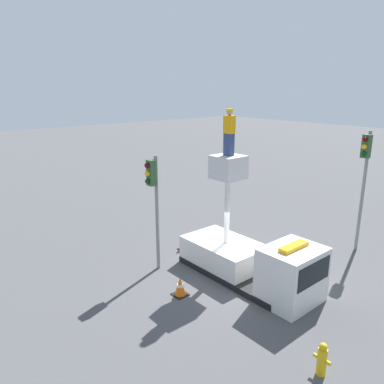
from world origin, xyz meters
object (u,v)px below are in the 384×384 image
at_px(traffic_light_pole, 153,191).
at_px(traffic_cone_rear, 183,243).
at_px(fire_hydrant, 322,359).
at_px(traffic_light_across, 364,168).
at_px(traffic_cone_curbside, 180,287).
at_px(bucket_truck, 249,258).
at_px(worker, 229,132).

bearing_deg(traffic_light_pole, traffic_cone_rear, 110.53).
bearing_deg(fire_hydrant, traffic_light_across, 111.80).
bearing_deg(traffic_cone_rear, traffic_cone_curbside, -40.24).
bearing_deg(traffic_cone_rear, traffic_light_pole, -69.47).
relative_size(traffic_light_pole, traffic_cone_curbside, 6.93).
relative_size(bucket_truck, traffic_light_pole, 1.22).
bearing_deg(traffic_light_across, traffic_cone_curbside, -104.26).
distance_m(traffic_cone_rear, traffic_cone_curbside, 3.92).
bearing_deg(traffic_light_across, fire_hydrant, -68.20).
distance_m(bucket_truck, traffic_cone_rear, 3.89).
bearing_deg(traffic_cone_curbside, fire_hydrant, 4.12).
relative_size(traffic_cone_rear, traffic_cone_curbside, 1.04).
distance_m(worker, traffic_light_across, 6.59).
xyz_separation_m(traffic_light_pole, traffic_cone_rear, (-0.77, 2.07, -3.03)).
distance_m(bucket_truck, traffic_cone_curbside, 2.90).
xyz_separation_m(bucket_truck, traffic_cone_rear, (-3.84, -0.18, -0.57)).
bearing_deg(worker, traffic_cone_curbside, -81.97).
height_order(traffic_light_across, traffic_cone_curbside, traffic_light_across).
bearing_deg(traffic_cone_curbside, bucket_truck, 72.52).
distance_m(bucket_truck, traffic_light_across, 6.66).
xyz_separation_m(worker, traffic_light_pole, (-1.84, -2.24, -2.26)).
bearing_deg(traffic_cone_curbside, traffic_light_pole, 168.16).
relative_size(traffic_light_across, fire_hydrant, 5.77).
bearing_deg(fire_hydrant, traffic_light_pole, 179.44).
bearing_deg(traffic_cone_rear, worker, 3.90).
height_order(traffic_light_pole, traffic_cone_rear, traffic_light_pole).
distance_m(worker, traffic_light_pole, 3.67).
bearing_deg(traffic_light_pole, traffic_light_across, 61.46).
relative_size(traffic_light_pole, fire_hydrant, 4.99).
xyz_separation_m(traffic_light_pole, fire_hydrant, (7.64, -0.07, -2.90)).
height_order(worker, fire_hydrant, worker).
height_order(traffic_light_pole, traffic_light_across, traffic_light_across).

